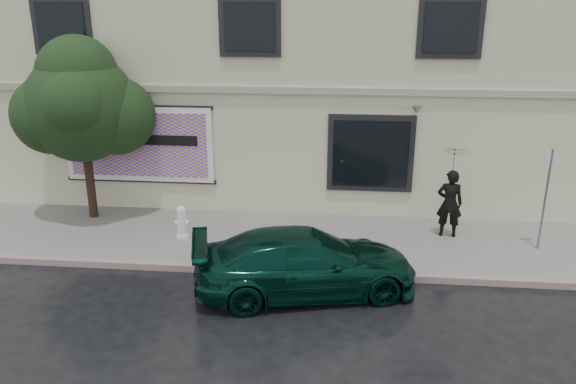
# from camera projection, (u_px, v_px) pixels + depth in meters

# --- Properties ---
(ground) EXTENTS (90.00, 90.00, 0.00)m
(ground) POSITION_uv_depth(u_px,v_px,m) (215.00, 306.00, 11.27)
(ground) COLOR black
(ground) RESTS_ON ground
(sidewalk) EXTENTS (20.00, 3.50, 0.15)m
(sidewalk) POSITION_uv_depth(u_px,v_px,m) (243.00, 239.00, 14.30)
(sidewalk) COLOR gray
(sidewalk) RESTS_ON ground
(curb) EXTENTS (20.00, 0.18, 0.16)m
(curb) POSITION_uv_depth(u_px,v_px,m) (230.00, 269.00, 12.65)
(curb) COLOR gray
(curb) RESTS_ON ground
(building) EXTENTS (20.00, 8.12, 7.00)m
(building) POSITION_uv_depth(u_px,v_px,m) (271.00, 75.00, 18.61)
(building) COLOR beige
(building) RESTS_ON ground
(billboard) EXTENTS (4.30, 0.16, 2.20)m
(billboard) POSITION_uv_depth(u_px,v_px,m) (138.00, 144.00, 15.54)
(billboard) COLOR white
(billboard) RESTS_ON ground
(car) EXTENTS (4.96, 3.08, 1.34)m
(car) POSITION_uv_depth(u_px,v_px,m) (306.00, 262.00, 11.64)
(car) COLOR black
(car) RESTS_ON ground
(pedestrian) EXTENTS (0.67, 0.48, 1.74)m
(pedestrian) POSITION_uv_depth(u_px,v_px,m) (450.00, 203.00, 14.03)
(pedestrian) COLOR black
(pedestrian) RESTS_ON sidewalk
(umbrella) EXTENTS (0.99, 0.99, 0.64)m
(umbrella) POSITION_uv_depth(u_px,v_px,m) (454.00, 157.00, 13.64)
(umbrella) COLOR black
(umbrella) RESTS_ON pedestrian
(street_tree) EXTENTS (2.87, 2.87, 4.49)m
(street_tree) POSITION_uv_depth(u_px,v_px,m) (81.00, 107.00, 14.60)
(street_tree) COLOR #312115
(street_tree) RESTS_ON sidewalk
(fire_hydrant) EXTENTS (0.35, 0.33, 0.85)m
(fire_hydrant) POSITION_uv_depth(u_px,v_px,m) (182.00, 222.00, 14.05)
(fire_hydrant) COLOR silver
(fire_hydrant) RESTS_ON sidewalk
(sign_pole) EXTENTS (0.31, 0.05, 2.47)m
(sign_pole) POSITION_uv_depth(u_px,v_px,m) (547.00, 190.00, 13.08)
(sign_pole) COLOR gray
(sign_pole) RESTS_ON sidewalk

